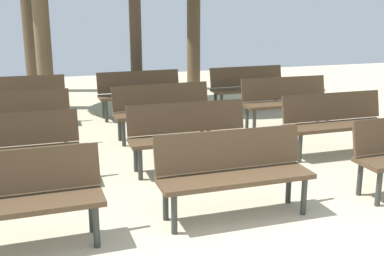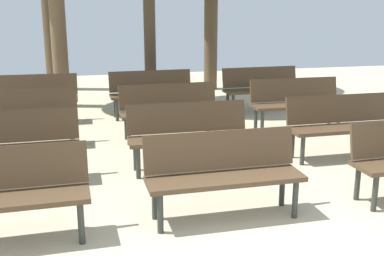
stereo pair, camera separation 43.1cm
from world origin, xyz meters
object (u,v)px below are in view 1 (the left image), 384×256
at_px(bench_r0_c1, 233,169).
at_px(bench_r3_c0, 19,98).
at_px(bench_r3_c2, 249,85).
at_px(bench_r0_c0, 11,195).
at_px(bench_r2_c0, 15,117).
at_px(bench_r1_c0, 11,146).
at_px(bench_r3_c1, 140,91).
at_px(bench_r1_c1, 189,132).
at_px(bench_r2_c1, 163,108).
at_px(bench_r2_c2, 286,99).
at_px(tree_2, 30,19).
at_px(bench_r1_c2, 336,120).

distance_m(bench_r0_c1, bench_r3_c0, 5.13).
bearing_deg(bench_r3_c2, bench_r0_c0, -134.90).
relative_size(bench_r0_c0, bench_r2_c0, 1.00).
height_order(bench_r1_c0, bench_r3_c1, same).
distance_m(bench_r1_c1, bench_r2_c0, 2.72).
height_order(bench_r0_c0, bench_r1_c1, same).
bearing_deg(bench_r0_c1, bench_r3_c0, 115.09).
distance_m(bench_r1_c0, bench_r3_c1, 3.81).
bearing_deg(bench_r0_c0, bench_r2_c1, 53.75).
relative_size(bench_r0_c0, bench_r2_c2, 1.00).
bearing_deg(bench_r2_c1, bench_r2_c0, 177.34).
distance_m(bench_r2_c2, bench_r3_c2, 1.52).
height_order(bench_r2_c2, tree_2, tree_2).
xyz_separation_m(bench_r1_c1, bench_r3_c2, (2.24, 3.13, 0.00)).
relative_size(bench_r2_c1, tree_2, 0.46).
relative_size(bench_r3_c1, bench_r3_c2, 1.00).
xyz_separation_m(bench_r0_c0, bench_r3_c0, (-0.08, 4.68, 0.00)).
height_order(bench_r1_c2, bench_r2_c2, same).
bearing_deg(bench_r0_c0, bench_r2_c2, 34.29).
bearing_deg(bench_r3_c0, bench_r2_c1, -33.93).
xyz_separation_m(bench_r0_c0, bench_r1_c0, (-0.08, 1.58, 0.00)).
relative_size(bench_r0_c1, bench_r3_c0, 1.00).
xyz_separation_m(bench_r0_c1, bench_r1_c1, (-0.01, 1.50, 0.00)).
xyz_separation_m(bench_r1_c0, bench_r1_c2, (4.44, -0.00, 0.00)).
relative_size(bench_r0_c0, bench_r0_c1, 1.00).
bearing_deg(bench_r2_c2, bench_r2_c1, -177.03).
bearing_deg(bench_r0_c1, bench_r0_c0, -178.85).
distance_m(bench_r3_c1, bench_r3_c2, 2.26).
relative_size(bench_r3_c1, tree_2, 0.46).
height_order(bench_r1_c1, bench_r2_c0, same).
distance_m(bench_r0_c1, bench_r2_c0, 3.80).
xyz_separation_m(bench_r2_c0, tree_2, (0.25, 5.12, 1.26)).
relative_size(bench_r1_c1, bench_r2_c0, 1.00).
bearing_deg(bench_r0_c0, bench_r3_c1, 64.43).
relative_size(bench_r0_c0, tree_2, 0.46).
bearing_deg(bench_r3_c1, bench_r2_c1, -89.60).
bearing_deg(bench_r3_c1, bench_r2_c2, -35.07).
bearing_deg(bench_r3_c1, bench_r3_c2, -1.68).
bearing_deg(bench_r2_c1, tree_2, 109.53).
bearing_deg(bench_r0_c1, bench_r3_c2, 63.70).
bearing_deg(bench_r0_c0, bench_r2_c0, 90.26).
distance_m(bench_r1_c2, bench_r2_c2, 1.59).
bearing_deg(bench_r0_c1, tree_2, 102.99).
distance_m(bench_r3_c1, tree_2, 4.25).
bearing_deg(bench_r1_c0, bench_r3_c1, 54.56).
bearing_deg(bench_r1_c1, bench_r0_c1, -88.60).
bearing_deg(bench_r3_c1, bench_r1_c2, -55.56).
height_order(bench_r1_c0, bench_r1_c1, same).
relative_size(bench_r1_c1, bench_r1_c2, 1.00).
xyz_separation_m(bench_r0_c1, bench_r3_c0, (-2.22, 4.62, 0.00)).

